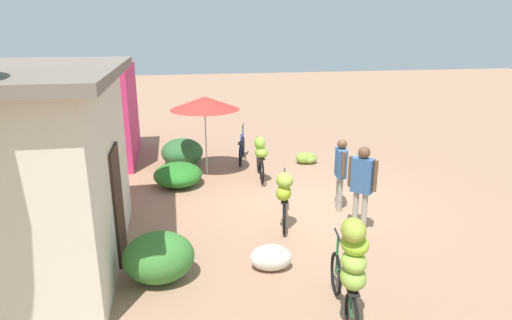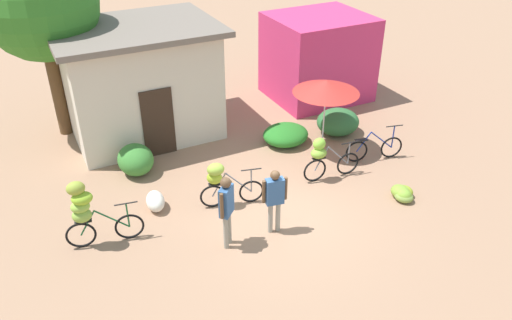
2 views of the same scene
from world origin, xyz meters
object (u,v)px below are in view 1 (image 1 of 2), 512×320
(shop_pink, at_px, (85,115))
(person_vendor, at_px, (341,167))
(market_umbrella, at_px, (205,103))
(bicycle_near_pile, at_px, (284,194))
(produce_sack, at_px, (271,258))
(bicycle_by_shop, at_px, (242,150))
(banana_pile_on_ground, at_px, (306,158))
(person_bystander, at_px, (362,181))
(building_low, at_px, (13,172))
(bicycle_center_loaded, at_px, (261,155))
(bicycle_leftmost, at_px, (351,264))

(shop_pink, bearing_deg, person_vendor, -129.31)
(market_umbrella, xyz_separation_m, bicycle_near_pile, (-3.71, -1.25, -1.25))
(bicycle_near_pile, distance_m, produce_sack, 1.70)
(bicycle_by_shop, bearing_deg, banana_pile_on_ground, -106.26)
(bicycle_by_shop, bearing_deg, person_bystander, -163.66)
(bicycle_by_shop, height_order, produce_sack, bicycle_by_shop)
(bicycle_near_pile, xyz_separation_m, banana_pile_on_ground, (4.15, -1.77, -0.58))
(bicycle_by_shop, bearing_deg, bicycle_near_pile, -178.69)
(bicycle_near_pile, bearing_deg, person_bystander, -108.72)
(bicycle_near_pile, bearing_deg, person_vendor, -65.10)
(building_low, bearing_deg, banana_pile_on_ground, -53.64)
(bicycle_by_shop, height_order, person_bystander, person_bystander)
(building_low, height_order, market_umbrella, building_low)
(person_bystander, bearing_deg, market_umbrella, 32.42)
(person_bystander, bearing_deg, banana_pile_on_ground, -4.42)
(shop_pink, relative_size, person_vendor, 1.97)
(shop_pink, relative_size, banana_pile_on_ground, 4.15)
(market_umbrella, bearing_deg, bicycle_center_loaded, -122.26)
(shop_pink, xyz_separation_m, bicycle_near_pile, (-5.66, -4.66, -0.69))
(bicycle_near_pile, xyz_separation_m, bicycle_center_loaded, (2.86, -0.10, -0.02))
(building_low, height_order, bicycle_by_shop, building_low)
(bicycle_center_loaded, bearing_deg, building_low, 125.85)
(building_low, distance_m, person_bystander, 6.09)
(building_low, bearing_deg, bicycle_leftmost, -118.46)
(bicycle_near_pile, xyz_separation_m, person_bystander, (-0.48, -1.41, 0.36))
(market_umbrella, relative_size, bicycle_leftmost, 1.29)
(building_low, height_order, person_bystander, building_low)
(bicycle_center_loaded, xyz_separation_m, person_bystander, (-3.34, -1.31, 0.38))
(person_bystander, bearing_deg, building_low, 90.89)
(bicycle_leftmost, height_order, produce_sack, bicycle_leftmost)
(shop_pink, xyz_separation_m, bicycle_by_shop, (-0.95, -4.55, -1.07))
(bicycle_leftmost, distance_m, person_vendor, 4.04)
(bicycle_by_shop, xyz_separation_m, produce_sack, (-6.20, 0.50, -0.14))
(shop_pink, height_order, produce_sack, shop_pink)
(bicycle_near_pile, bearing_deg, bicycle_leftmost, -178.51)
(bicycle_leftmost, distance_m, bicycle_center_loaded, 6.00)
(bicycle_near_pile, height_order, person_vendor, person_vendor)
(person_vendor, height_order, person_bystander, person_bystander)
(banana_pile_on_ground, distance_m, produce_sack, 6.13)
(building_low, xyz_separation_m, bicycle_center_loaded, (3.43, -4.75, -0.98))
(bicycle_near_pile, relative_size, bicycle_by_shop, 0.93)
(bicycle_leftmost, xyz_separation_m, person_bystander, (2.66, -1.33, 0.11))
(building_low, relative_size, bicycle_center_loaded, 2.84)
(banana_pile_on_ground, bearing_deg, bicycle_leftmost, 166.97)
(market_umbrella, bearing_deg, bicycle_by_shop, -49.04)
(shop_pink, xyz_separation_m, person_vendor, (-4.99, -6.09, -0.43))
(building_low, height_order, produce_sack, building_low)
(building_low, bearing_deg, bicycle_near_pile, -82.98)
(market_umbrella, height_order, banana_pile_on_ground, market_umbrella)
(bicycle_leftmost, distance_m, banana_pile_on_ground, 7.53)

